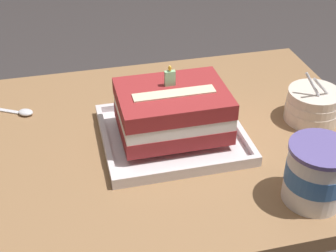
# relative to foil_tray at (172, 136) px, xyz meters

# --- Properties ---
(dining_table) EXTENTS (0.93, 0.70, 0.70)m
(dining_table) POSITION_rel_foil_tray_xyz_m (-0.02, 0.01, -0.13)
(dining_table) COLOR olive
(dining_table) RESTS_ON ground_plane
(foil_tray) EXTENTS (0.30, 0.27, 0.02)m
(foil_tray) POSITION_rel_foil_tray_xyz_m (0.00, 0.00, 0.00)
(foil_tray) COLOR silver
(foil_tray) RESTS_ON dining_table
(birthday_cake) EXTENTS (0.23, 0.17, 0.14)m
(birthday_cake) POSITION_rel_foil_tray_xyz_m (0.00, -0.00, 0.07)
(birthday_cake) COLOR maroon
(birthday_cake) RESTS_ON foil_tray
(bowl_stack) EXTENTS (0.12, 0.12, 0.13)m
(bowl_stack) POSITION_rel_foil_tray_xyz_m (0.33, -0.00, 0.03)
(bowl_stack) COLOR silver
(bowl_stack) RESTS_ON dining_table
(ice_cream_tub) EXTENTS (0.11, 0.11, 0.12)m
(ice_cream_tub) POSITION_rel_foil_tray_xyz_m (0.20, -0.24, 0.05)
(ice_cream_tub) COLOR white
(ice_cream_tub) RESTS_ON dining_table
(serving_spoon_near_tray) EXTENTS (0.13, 0.08, 0.01)m
(serving_spoon_near_tray) POSITION_rel_foil_tray_xyz_m (-0.32, 0.18, -0.00)
(serving_spoon_near_tray) COLOR silver
(serving_spoon_near_tray) RESTS_ON dining_table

